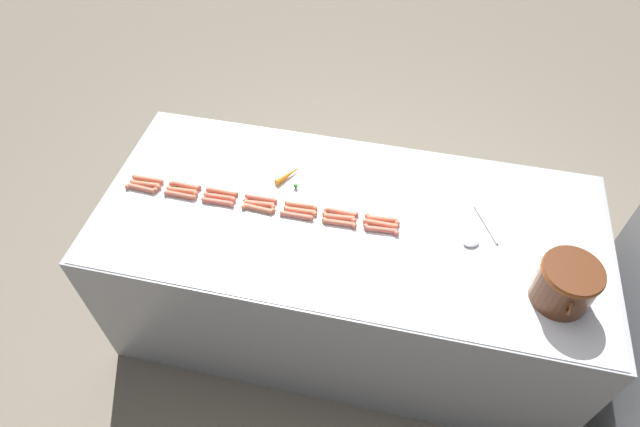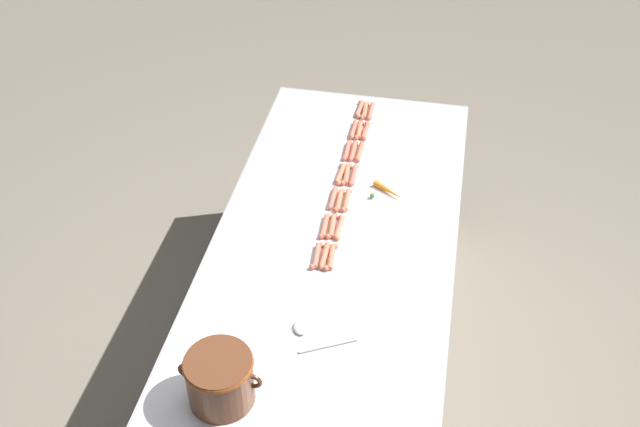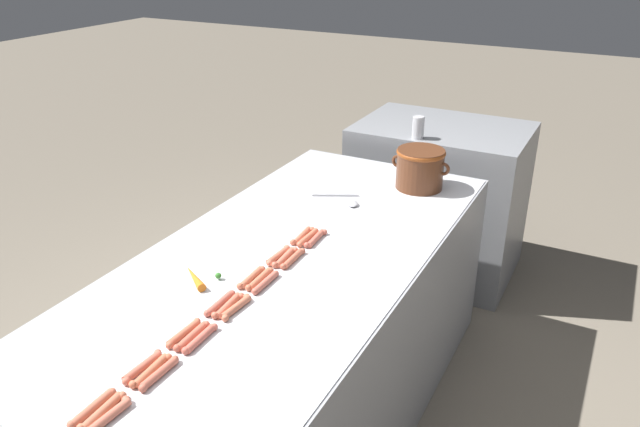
{
  "view_description": "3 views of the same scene",
  "coord_description": "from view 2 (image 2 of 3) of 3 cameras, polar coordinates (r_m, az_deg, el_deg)",
  "views": [
    {
      "loc": [
        1.51,
        0.2,
        2.68
      ],
      "look_at": [
        0.0,
        -0.13,
        0.85
      ],
      "focal_mm": 29.88,
      "sensor_mm": 36.0,
      "label": 1
    },
    {
      "loc": [
        -0.39,
        2.29,
        2.98
      ],
      "look_at": [
        0.07,
        -0.0,
        0.97
      ],
      "focal_mm": 41.74,
      "sensor_mm": 36.0,
      "label": 2
    },
    {
      "loc": [
        1.08,
        -1.78,
        2.01
      ],
      "look_at": [
        0.03,
        0.22,
        0.94
      ],
      "focal_mm": 34.35,
      "sensor_mm": 36.0,
      "label": 3
    }
  ],
  "objects": [
    {
      "name": "hot_dog_10",
      "position": [
        3.45,
        2.05,
        3.01
      ],
      "size": [
        0.03,
        0.16,
        0.02
      ],
      "color": "#D86C51",
      "rests_on": "griddle_counter"
    },
    {
      "name": "hot_dog_19",
      "position": [
        3.17,
        0.36,
        -0.97
      ],
      "size": [
        0.03,
        0.16,
        0.02
      ],
      "color": "#CD684D",
      "rests_on": "griddle_counter"
    },
    {
      "name": "hot_dog_12",
      "position": [
        3.17,
        0.94,
        -0.98
      ],
      "size": [
        0.03,
        0.16,
        0.02
      ],
      "color": "#D26D54",
      "rests_on": "griddle_counter"
    },
    {
      "name": "bean_pot",
      "position": [
        2.54,
        -7.68,
        -12.35
      ],
      "size": [
        0.29,
        0.23,
        0.19
      ],
      "color": "#562D19",
      "rests_on": "griddle_counter"
    },
    {
      "name": "hot_dog_15",
      "position": [
        3.75,
        2.58,
        6.45
      ],
      "size": [
        0.03,
        0.16,
        0.02
      ],
      "color": "#CB664F",
      "rests_on": "griddle_counter"
    },
    {
      "name": "hot_dog_18",
      "position": [
        3.32,
        1.0,
        1.21
      ],
      "size": [
        0.03,
        0.16,
        0.02
      ],
      "color": "#C96653",
      "rests_on": "griddle_counter"
    },
    {
      "name": "serving_spoon",
      "position": [
        2.76,
        -0.82,
        -9.21
      ],
      "size": [
        0.26,
        0.16,
        0.02
      ],
      "color": "#B7B7BC",
      "rests_on": "griddle_counter"
    },
    {
      "name": "hot_dog_8",
      "position": [
        3.75,
        3.02,
        6.41
      ],
      "size": [
        0.03,
        0.16,
        0.02
      ],
      "color": "#D36F4D",
      "rests_on": "griddle_counter"
    },
    {
      "name": "griddle_counter",
      "position": [
        3.45,
        1.09,
        -6.98
      ],
      "size": [
        1.02,
        2.27,
        0.86
      ],
      "color": "#9EA0A5",
      "rests_on": "ground_plane"
    },
    {
      "name": "hot_dog_4",
      "position": [
        3.31,
        2.06,
        1.02
      ],
      "size": [
        0.03,
        0.16,
        0.02
      ],
      "color": "#D07051",
      "rests_on": "griddle_counter"
    },
    {
      "name": "hot_dog_13",
      "position": [
        3.04,
        0.35,
        -3.24
      ],
      "size": [
        0.03,
        0.16,
        0.02
      ],
      "color": "#D36B4D",
      "rests_on": "griddle_counter"
    },
    {
      "name": "hot_dog_2",
      "position": [
        3.6,
        3.08,
        4.75
      ],
      "size": [
        0.03,
        0.16,
        0.02
      ],
      "color": "#D56B4D",
      "rests_on": "griddle_counter"
    },
    {
      "name": "hot_dog_16",
      "position": [
        3.61,
        2.09,
        4.86
      ],
      "size": [
        0.03,
        0.16,
        0.02
      ],
      "color": "#D86653",
      "rests_on": "griddle_counter"
    },
    {
      "name": "ground_plane",
      "position": [
        3.78,
        1.0,
        -11.37
      ],
      "size": [
        20.0,
        20.0,
        0.0
      ],
      "primitive_type": "plane",
      "color": "#756B5B"
    },
    {
      "name": "hot_dog_9",
      "position": [
        3.6,
        2.56,
        4.81
      ],
      "size": [
        0.03,
        0.16,
        0.02
      ],
      "color": "#CF644C",
      "rests_on": "griddle_counter"
    },
    {
      "name": "hot_dog_0",
      "position": [
        3.9,
        3.94,
        7.85
      ],
      "size": [
        0.03,
        0.16,
        0.02
      ],
      "color": "#D16E52",
      "rests_on": "griddle_counter"
    },
    {
      "name": "hot_dog_3",
      "position": [
        3.45,
        2.6,
        2.97
      ],
      "size": [
        0.03,
        0.16,
        0.02
      ],
      "color": "#C96351",
      "rests_on": "griddle_counter"
    },
    {
      "name": "hot_dog_11",
      "position": [
        3.31,
        1.49,
        1.04
      ],
      "size": [
        0.03,
        0.16,
        0.02
      ],
      "color": "#D26F4F",
      "rests_on": "griddle_counter"
    },
    {
      "name": "hot_dog_20",
      "position": [
        3.04,
        -0.27,
        -3.26
      ],
      "size": [
        0.03,
        0.16,
        0.02
      ],
      "color": "#CD6552",
      "rests_on": "griddle_counter"
    },
    {
      "name": "hot_dog_7",
      "position": [
        3.9,
        3.46,
        7.89
      ],
      "size": [
        0.03,
        0.16,
        0.02
      ],
      "color": "#CD7051",
      "rests_on": "griddle_counter"
    },
    {
      "name": "hot_dog_17",
      "position": [
        3.45,
        1.56,
        3.04
      ],
      "size": [
        0.03,
        0.16,
        0.02
      ],
      "color": "#CE6F50",
      "rests_on": "griddle_counter"
    },
    {
      "name": "hot_dog_14",
      "position": [
        3.91,
        3.05,
        7.99
      ],
      "size": [
        0.03,
        0.16,
        0.02
      ],
      "color": "#D26E55",
      "rests_on": "griddle_counter"
    },
    {
      "name": "hot_dog_5",
      "position": [
        3.17,
        1.5,
        -1.08
      ],
      "size": [
        0.03,
        0.16,
        0.02
      ],
      "color": "#D67055",
      "rests_on": "griddle_counter"
    },
    {
      "name": "hot_dog_6",
      "position": [
        3.03,
        0.87,
        -3.36
      ],
      "size": [
        0.04,
        0.16,
        0.02
      ],
      "color": "#D0694D",
      "rests_on": "griddle_counter"
    },
    {
      "name": "hot_dog_1",
      "position": [
        3.75,
        3.52,
        6.34
      ],
      "size": [
        0.03,
        0.16,
        0.02
      ],
      "color": "#D36751",
      "rests_on": "griddle_counter"
    },
    {
      "name": "carrot",
      "position": [
        3.36,
        5.26,
        1.71
      ],
      "size": [
        0.16,
        0.12,
        0.03
      ],
      "color": "orange",
      "rests_on": "griddle_counter"
    }
  ]
}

